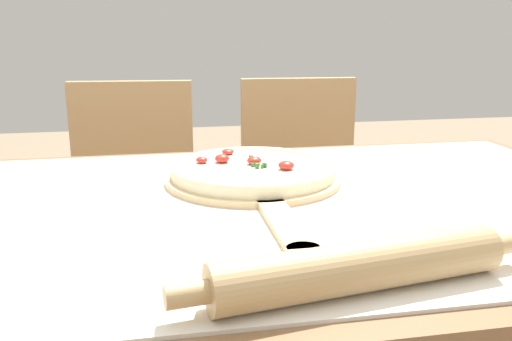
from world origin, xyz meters
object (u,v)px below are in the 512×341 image
at_px(chair_right, 302,196).
at_px(pizza, 253,169).
at_px(pizza_peel, 256,182).
at_px(rolling_pin, 360,267).
at_px(chair_left, 133,206).

bearing_deg(chair_right, pizza, -110.69).
bearing_deg(pizza, pizza_peel, -89.62).
bearing_deg(rolling_pin, chair_left, 104.98).
relative_size(pizza, chair_right, 0.35).
bearing_deg(chair_left, pizza_peel, -63.95).
distance_m(pizza_peel, pizza, 0.03).
relative_size(rolling_pin, chair_left, 0.50).
relative_size(pizza, chair_left, 0.35).
distance_m(pizza_peel, rolling_pin, 0.44).
height_order(pizza_peel, chair_right, chair_right).
bearing_deg(chair_right, rolling_pin, -99.45).
relative_size(pizza_peel, pizza, 1.78).
bearing_deg(pizza_peel, rolling_pin, -85.33).
xyz_separation_m(pizza_peel, pizza, (-0.00, 0.03, 0.02)).
bearing_deg(chair_left, rolling_pin, -70.27).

